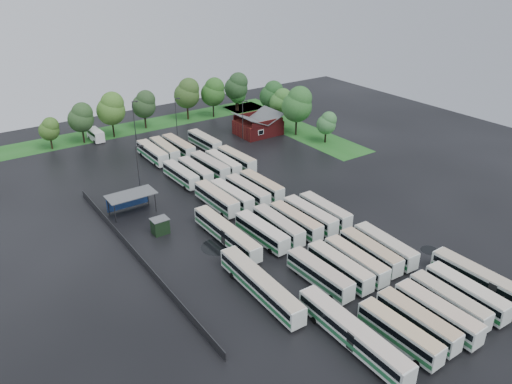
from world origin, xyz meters
TOP-DOWN VIEW (x-y plane):
  - ground at (0.00, 0.00)m, footprint 160.00×160.00m
  - brick_building at (24.00, 42.77)m, footprint 10.07×8.60m
  - wash_shed at (-17.20, 22.02)m, footprint 8.20×4.20m
  - utility_hut at (-16.20, 12.60)m, footprint 2.70×2.20m
  - grass_strip_north at (2.00, 64.80)m, footprint 80.00×10.00m
  - grass_strip_east at (34.00, 42.80)m, footprint 10.00×50.00m
  - west_fence at (-22.20, 8.00)m, footprint 0.10×50.00m
  - bus_r0c0 at (-4.47, -25.95)m, footprint 2.54×10.84m
  - bus_r0c1 at (-1.15, -25.79)m, footprint 2.41×10.84m
  - bus_r0c2 at (1.87, -26.31)m, footprint 2.49×11.29m
  - bus_r0c3 at (5.00, -25.66)m, footprint 2.52×10.80m
  - bus_r0c4 at (8.22, -25.94)m, footprint 2.67×11.30m
  - bus_r1c0 at (-4.41, -12.18)m, footprint 2.59×11.08m
  - bus_r1c1 at (-1.00, -12.47)m, footprint 2.36×10.99m
  - bus_r1c2 at (1.93, -12.66)m, footprint 2.57×10.95m
  - bus_r1c3 at (5.28, -12.20)m, footprint 2.76×10.94m
  - bus_r1c4 at (8.23, -12.34)m, footprint 2.79×11.02m
  - bus_r2c0 at (-4.36, 1.30)m, footprint 2.75×11.12m
  - bus_r2c1 at (-1.08, 1.45)m, footprint 2.49×11.10m
  - bus_r2c2 at (2.13, 1.04)m, footprint 2.53×10.95m
  - bus_r2c3 at (5.21, 1.14)m, footprint 2.61×11.23m
  - bus_r2c4 at (8.42, 1.02)m, footprint 2.35×10.83m
  - bus_r3c0 at (-4.26, 15.11)m, footprint 2.59×11.35m
  - bus_r3c1 at (-1.38, 14.78)m, footprint 2.78×10.82m
  - bus_r3c2 at (1.90, 14.59)m, footprint 2.63×11.14m
  - bus_r3c3 at (5.33, 15.06)m, footprint 2.67×11.03m
  - bus_r4c0 at (-4.55, 28.16)m, footprint 2.58×10.76m
  - bus_r4c1 at (-1.39, 28.15)m, footprint 2.34×10.71m
  - bus_r4c2 at (2.16, 28.63)m, footprint 2.95×11.42m
  - bus_r4c3 at (5.14, 28.26)m, footprint 2.32×10.78m
  - bus_r4c4 at (8.56, 28.56)m, footprint 2.85×11.12m
  - bus_r5c0 at (-4.39, 41.74)m, footprint 2.42×11.30m
  - bus_r5c1 at (-1.29, 42.22)m, footprint 2.69×11.15m
  - bus_r5c2 at (2.06, 42.15)m, footprint 2.70×11.31m
  - bus_r5c4 at (8.35, 41.67)m, footprint 2.65×11.22m
  - artic_bus_west_a at (-9.04, -23.08)m, footprint 2.60×16.59m
  - artic_bus_west_b at (-8.98, 4.14)m, footprint 2.44×16.05m
  - artic_bus_west_c at (-12.32, -9.61)m, footprint 2.75×16.65m
  - artic_bus_east at (12.17, -26.80)m, footprint 2.69×16.67m
  - minibus at (-10.26, 61.02)m, footprint 2.43×6.13m
  - tree_north_0 at (-20.23, 61.07)m, footprint 4.52×4.51m
  - tree_north_1 at (-12.96, 60.90)m, footprint 5.86×5.86m
  - tree_north_2 at (-5.72, 60.83)m, footprint 6.71×6.71m
  - tree_north_3 at (3.34, 62.69)m, footprint 5.90×5.90m
  - tree_north_4 at (15.62, 63.03)m, footprint 6.72×6.72m
  - tree_north_5 at (22.40, 61.22)m, footprint 6.45×6.45m
  - tree_north_6 at (30.92, 62.19)m, footprint 4.49×4.48m
  - tree_east_0 at (33.75, 28.80)m, footprint 4.52×4.51m
  - tree_east_1 at (31.48, 36.89)m, footprint 7.27×7.27m
  - tree_east_2 at (33.47, 45.94)m, footprint 5.66×5.66m
  - tree_east_3 at (34.12, 50.77)m, footprint 6.21×6.21m
  - tree_east_4 at (30.66, 62.52)m, footprint 6.48×6.48m
  - lamp_post_ne at (17.79, 39.88)m, footprint 1.52×0.30m
  - lamp_post_nw at (-13.78, 25.68)m, footprint 1.59×0.31m
  - lamp_post_back_w at (-2.98, 53.85)m, footprint 1.54×0.30m
  - lamp_post_back_e at (7.51, 53.55)m, footprint 1.40×0.27m
  - puddle_0 at (0.79, -22.89)m, footprint 5.43×5.43m
  - puddle_1 at (9.40, -22.29)m, footprint 3.00×3.00m
  - puddle_2 at (-10.84, 3.84)m, footprint 5.12×5.12m
  - puddle_3 at (4.99, -4.68)m, footprint 4.42×4.42m
  - puddle_4 at (15.01, -15.33)m, footprint 2.71×2.71m

SIDE VIEW (x-z plane):
  - ground at x=0.00m, z-range 0.00..0.00m
  - puddle_0 at x=0.79m, z-range 0.00..0.01m
  - puddle_1 at x=9.40m, z-range 0.00..0.01m
  - puddle_2 at x=-10.84m, z-range 0.00..0.01m
  - puddle_3 at x=4.99m, z-range 0.00..0.01m
  - puddle_4 at x=15.01m, z-range 0.00..0.01m
  - grass_strip_north at x=2.00m, z-range 0.00..0.01m
  - grass_strip_east at x=34.00m, z-range 0.00..0.01m
  - west_fence at x=-22.20m, z-range 0.00..1.20m
  - utility_hut at x=-16.20m, z-range 0.01..2.63m
  - minibus at x=-10.26m, z-range 0.15..2.80m
  - bus_r4c1 at x=-1.39m, z-range 0.15..3.13m
  - bus_r4c0 at x=-4.55m, z-range 0.15..3.13m
  - bus_r3c1 at x=-1.38m, z-range 0.15..3.13m
  - bus_r0c3 at x=5.00m, z-range 0.15..3.14m
  - artic_bus_west_b at x=-8.98m, z-range 0.16..3.14m
  - bus_r4c3 at x=5.14m, z-range 0.15..3.15m
  - bus_r0c0 at x=-4.47m, z-range 0.15..3.16m
  - bus_r0c1 at x=-1.15m, z-range 0.15..3.16m
  - bus_r2c4 at x=8.42m, z-range 0.15..3.16m
  - bus_r1c3 at x=5.28m, z-range 0.15..3.17m
  - bus_r1c2 at x=1.93m, z-range 0.15..3.19m
  - bus_r2c2 at x=2.13m, z-range 0.15..3.19m
  - bus_r1c4 at x=8.23m, z-range 0.15..3.19m
  - bus_r3c3 at x=5.33m, z-range 0.15..3.20m
  - bus_r1c1 at x=-1.00m, z-range 0.15..3.21m
  - bus_r4c4 at x=8.56m, z-range 0.15..3.22m
  - bus_r1c0 at x=-4.41m, z-range 0.15..3.22m
  - bus_r2c0 at x=-4.36m, z-range 0.15..3.23m
  - bus_r2c1 at x=-1.08m, z-range 0.15..3.24m
  - bus_r5c1 at x=-1.29m, z-range 0.15..3.24m
  - bus_r3c2 at x=1.90m, z-range 0.15..3.24m
  - artic_bus_west_a at x=-9.04m, z-range 0.17..3.24m
  - artic_bus_west_c at x=-12.32m, z-range 0.17..3.25m
  - bus_r5c4 at x=8.35m, z-range 0.16..3.26m
  - artic_bus_east at x=12.17m, z-range 0.17..3.25m
  - bus_r2c3 at x=5.21m, z-range 0.16..3.27m
  - bus_r0c4 at x=8.22m, z-range 0.16..3.29m
  - bus_r5c2 at x=2.06m, z-range 0.16..3.29m
  - bus_r0c2 at x=1.87m, z-range 0.16..3.29m
  - bus_r5c0 at x=-4.39m, z-range 0.16..3.30m
  - bus_r3c0 at x=-4.26m, z-range 0.16..3.31m
  - bus_r4c2 at x=2.16m, z-range 0.16..3.31m
  - brick_building at x=24.00m, z-range -0.83..4.56m
  - wash_shed at x=-17.20m, z-range 1.20..4.78m
  - tree_north_6 at x=30.92m, z-range 1.06..8.47m
  - tree_east_0 at x=33.75m, z-range 1.07..8.53m
  - tree_north_0 at x=-20.23m, z-range 1.07..8.54m
  - lamp_post_back_e at x=7.51m, z-range 0.73..9.83m
  - lamp_post_ne at x=17.79m, z-range 0.80..10.69m
  - lamp_post_back_w at x=-2.98m, z-range 0.81..10.84m
  - lamp_post_nw at x=-13.78m, z-range 0.83..11.13m
  - tree_east_2 at x=33.47m, z-range 1.34..10.72m
  - tree_north_1 at x=-12.96m, z-range 1.39..11.10m
  - tree_north_3 at x=3.34m, z-range 1.40..11.16m
  - tree_east_3 at x=34.12m, z-range 1.48..11.76m
  - tree_north_5 at x=22.40m, z-range 1.53..12.21m
  - tree_east_4 at x=30.66m, z-range 1.54..12.27m
  - tree_north_2 at x=-5.72m, z-range 1.60..12.71m
  - tree_north_4 at x=15.62m, z-range 1.59..12.72m
  - tree_east_1 at x=31.48m, z-range 1.73..13.77m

